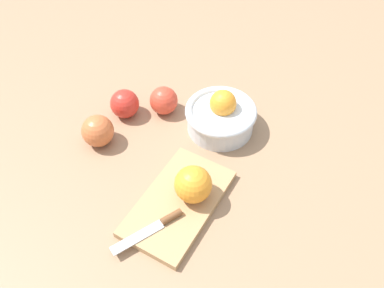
# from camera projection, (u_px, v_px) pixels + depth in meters

# --- Properties ---
(ground_plane) EXTENTS (2.40, 2.40, 0.00)m
(ground_plane) POSITION_uv_depth(u_px,v_px,m) (165.00, 154.00, 0.98)
(ground_plane) COLOR #997556
(bowl) EXTENTS (0.17, 0.17, 0.10)m
(bowl) POSITION_uv_depth(u_px,v_px,m) (221.00, 116.00, 1.01)
(bowl) COLOR silver
(bowl) RESTS_ON ground_plane
(cutting_board) EXTENTS (0.26, 0.15, 0.02)m
(cutting_board) POSITION_uv_depth(u_px,v_px,m) (178.00, 203.00, 0.88)
(cutting_board) COLOR tan
(cutting_board) RESTS_ON ground_plane
(orange_on_board) EXTENTS (0.08, 0.08, 0.08)m
(orange_on_board) POSITION_uv_depth(u_px,v_px,m) (193.00, 184.00, 0.86)
(orange_on_board) COLOR orange
(orange_on_board) RESTS_ON cutting_board
(knife) EXTENTS (0.14, 0.09, 0.01)m
(knife) POSITION_uv_depth(u_px,v_px,m) (157.00, 225.00, 0.83)
(knife) COLOR silver
(knife) RESTS_ON cutting_board
(apple_front_left) EXTENTS (0.07, 0.07, 0.07)m
(apple_front_left) POSITION_uv_depth(u_px,v_px,m) (125.00, 104.00, 1.04)
(apple_front_left) COLOR red
(apple_front_left) RESTS_ON ground_plane
(apple_front_right) EXTENTS (0.07, 0.07, 0.07)m
(apple_front_right) POSITION_uv_depth(u_px,v_px,m) (98.00, 131.00, 0.98)
(apple_front_right) COLOR #CC6638
(apple_front_right) RESTS_ON ground_plane
(apple_front_left_2) EXTENTS (0.07, 0.07, 0.07)m
(apple_front_left_2) POSITION_uv_depth(u_px,v_px,m) (164.00, 101.00, 1.05)
(apple_front_left_2) COLOR #D6422D
(apple_front_left_2) RESTS_ON ground_plane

